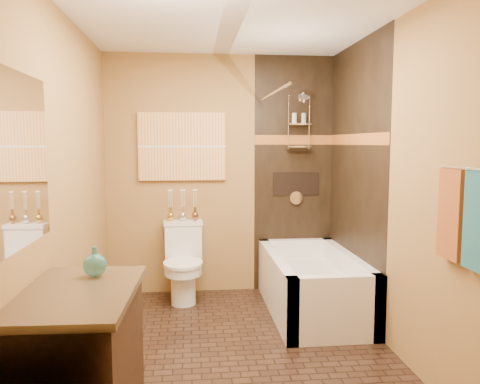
{
  "coord_description": "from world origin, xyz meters",
  "views": [
    {
      "loc": [
        -0.33,
        -3.42,
        1.59
      ],
      "look_at": [
        0.08,
        0.4,
        1.18
      ],
      "focal_mm": 35.0,
      "sensor_mm": 36.0,
      "label": 1
    }
  ],
  "objects": [
    {
      "name": "floor",
      "position": [
        0.0,
        0.0,
        0.0
      ],
      "size": [
        3.0,
        3.0,
        0.0
      ],
      "primitive_type": "plane",
      "color": "black",
      "rests_on": "ground"
    },
    {
      "name": "wall_left",
      "position": [
        -1.2,
        0.0,
        1.25
      ],
      "size": [
        0.02,
        3.0,
        2.5
      ],
      "primitive_type": "cube",
      "color": "#A0723D",
      "rests_on": "floor"
    },
    {
      "name": "wall_right",
      "position": [
        1.2,
        0.0,
        1.25
      ],
      "size": [
        0.02,
        3.0,
        2.5
      ],
      "primitive_type": "cube",
      "color": "#A0723D",
      "rests_on": "floor"
    },
    {
      "name": "wall_back",
      "position": [
        0.0,
        1.5,
        1.25
      ],
      "size": [
        2.4,
        0.02,
        2.5
      ],
      "primitive_type": "cube",
      "color": "#A0723D",
      "rests_on": "floor"
    },
    {
      "name": "wall_front",
      "position": [
        0.0,
        -1.5,
        1.25
      ],
      "size": [
        2.4,
        0.02,
        2.5
      ],
      "primitive_type": "cube",
      "color": "#A0723D",
      "rests_on": "floor"
    },
    {
      "name": "ceiling",
      "position": [
        0.0,
        0.0,
        2.5
      ],
      "size": [
        3.0,
        3.0,
        0.0
      ],
      "primitive_type": "plane",
      "color": "silver",
      "rests_on": "wall_back"
    },
    {
      "name": "alcove_tile_back",
      "position": [
        0.78,
        1.49,
        1.25
      ],
      "size": [
        0.85,
        0.01,
        2.5
      ],
      "primitive_type": "cube",
      "color": "black",
      "rests_on": "wall_back"
    },
    {
      "name": "alcove_tile_right",
      "position": [
        1.19,
        0.75,
        1.25
      ],
      "size": [
        0.01,
        1.5,
        2.5
      ],
      "primitive_type": "cube",
      "color": "black",
      "rests_on": "wall_right"
    },
    {
      "name": "mosaic_band_back",
      "position": [
        0.78,
        1.48,
        1.62
      ],
      "size": [
        0.85,
        0.01,
        0.1
      ],
      "primitive_type": "cube",
      "color": "brown",
      "rests_on": "alcove_tile_back"
    },
    {
      "name": "mosaic_band_right",
      "position": [
        1.18,
        0.75,
        1.62
      ],
      "size": [
        0.01,
        1.5,
        0.1
      ],
      "primitive_type": "cube",
      "color": "brown",
      "rests_on": "alcove_tile_right"
    },
    {
      "name": "alcove_niche",
      "position": [
        0.8,
        1.48,
        1.15
      ],
      "size": [
        0.5,
        0.01,
        0.25
      ],
      "primitive_type": "cube",
      "color": "black",
      "rests_on": "alcove_tile_back"
    },
    {
      "name": "shower_fixtures",
      "position": [
        0.8,
        1.38,
        1.67
      ],
      "size": [
        0.24,
        0.33,
        1.16
      ],
      "color": "silver",
      "rests_on": "floor"
    },
    {
      "name": "curtain_rod",
      "position": [
        0.4,
        0.75,
        2.02
      ],
      "size": [
        0.03,
        1.55,
        0.03
      ],
      "primitive_type": "cylinder",
      "rotation": [
        1.57,
        0.0,
        0.0
      ],
      "color": "silver",
      "rests_on": "wall_back"
    },
    {
      "name": "towel_bar",
      "position": [
        1.15,
        -1.05,
        1.45
      ],
      "size": [
        0.02,
        0.55,
        0.02
      ],
      "primitive_type": "cylinder",
      "rotation": [
        1.57,
        0.0,
        0.0
      ],
      "color": "silver",
      "rests_on": "wall_right"
    },
    {
      "name": "towel_teal",
      "position": [
        1.16,
        -1.18,
        1.18
      ],
      "size": [
        0.05,
        0.22,
        0.52
      ],
      "primitive_type": "cube",
      "color": "#20596C",
      "rests_on": "towel_bar"
    },
    {
      "name": "towel_rust",
      "position": [
        1.16,
        -0.92,
        1.18
      ],
      "size": [
        0.05,
        0.22,
        0.52
      ],
      "primitive_type": "cube",
      "color": "#974C1B",
      "rests_on": "towel_bar"
    },
    {
      "name": "sunset_painting",
      "position": [
        -0.41,
        1.48,
        1.55
      ],
      "size": [
        0.9,
        0.04,
        0.7
      ],
      "primitive_type": "cube",
      "color": "orange",
      "rests_on": "wall_back"
    },
    {
      "name": "vanity_mirror",
      "position": [
        -1.19,
        -1.0,
        1.5
      ],
      "size": [
        0.01,
        1.0,
        0.9
      ],
      "primitive_type": "cube",
      "color": "white",
      "rests_on": "wall_left"
    },
    {
      "name": "bathtub",
      "position": [
        0.8,
        0.75,
        0.22
      ],
      "size": [
        0.8,
        1.5,
        0.55
      ],
      "color": "white",
      "rests_on": "floor"
    },
    {
      "name": "toilet",
      "position": [
        -0.41,
        1.21,
        0.4
      ],
      "size": [
        0.41,
        0.6,
        0.78
      ],
      "rotation": [
        0.0,
        0.0,
        0.05
      ],
      "color": "white",
      "rests_on": "floor"
    },
    {
      "name": "vanity",
      "position": [
        -0.92,
        -1.0,
        0.42
      ],
      "size": [
        0.61,
        0.96,
        0.83
      ],
      "rotation": [
        0.0,
        0.0,
        -0.04
      ],
      "color": "black",
      "rests_on": "floor"
    },
    {
      "name": "teal_bottle",
      "position": [
        -0.87,
        -0.75,
        0.92
      ],
      "size": [
        0.14,
        0.14,
        0.21
      ],
      "primitive_type": null,
      "rotation": [
        0.0,
        0.0,
        0.05
      ],
      "color": "#27766E",
      "rests_on": "vanity"
    },
    {
      "name": "bud_vases",
      "position": [
        -0.41,
        1.39,
        0.96
      ],
      "size": [
        0.32,
        0.07,
        0.32
      ],
      "color": "gold",
      "rests_on": "toilet"
    }
  ]
}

